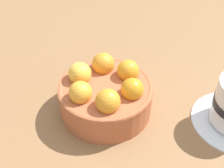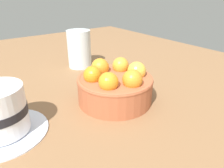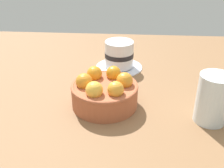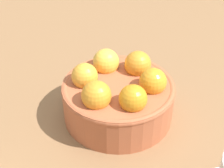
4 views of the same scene
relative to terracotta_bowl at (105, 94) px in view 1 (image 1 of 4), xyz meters
The scene contains 2 objects.
ground_plane 6.13cm from the terracotta_bowl, 132.54° to the right, with size 158.20×113.32×4.67cm, color brown.
terracotta_bowl is the anchor object (origin of this frame).
Camera 1 is at (-38.03, -2.29, 39.23)cm, focal length 48.54 mm.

